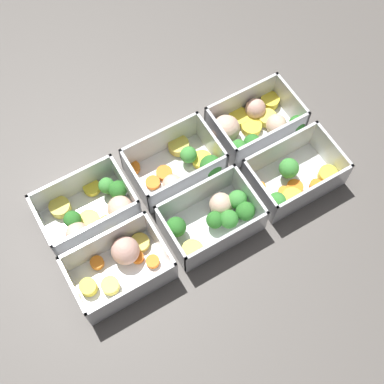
{
  "coord_description": "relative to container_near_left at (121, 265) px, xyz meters",
  "views": [
    {
      "loc": [
        -0.21,
        -0.35,
        0.85
      ],
      "look_at": [
        0.0,
        0.0,
        0.02
      ],
      "focal_mm": 50.0,
      "sensor_mm": 36.0,
      "label": 1
    }
  ],
  "objects": [
    {
      "name": "container_far_right",
      "position": [
        0.33,
        0.12,
        0.0
      ],
      "size": [
        0.17,
        0.12,
        0.07
      ],
      "color": "white",
      "rests_on": "ground_plane"
    },
    {
      "name": "container_far_center",
      "position": [
        0.17,
        0.11,
        0.0
      ],
      "size": [
        0.16,
        0.12,
        0.07
      ],
      "color": "white",
      "rests_on": "ground_plane"
    },
    {
      "name": "container_near_center",
      "position": [
        0.17,
        -0.01,
        0.0
      ],
      "size": [
        0.16,
        0.11,
        0.07
      ],
      "color": "white",
      "rests_on": "ground_plane"
    },
    {
      "name": "container_near_left",
      "position": [
        0.0,
        0.0,
        0.0
      ],
      "size": [
        0.16,
        0.11,
        0.07
      ],
      "color": "white",
      "rests_on": "ground_plane"
    },
    {
      "name": "container_near_right",
      "position": [
        0.33,
        -0.01,
        0.0
      ],
      "size": [
        0.16,
        0.11,
        0.07
      ],
      "color": "white",
      "rests_on": "ground_plane"
    },
    {
      "name": "ground_plane",
      "position": [
        0.17,
        0.05,
        -0.02
      ],
      "size": [
        4.0,
        4.0,
        0.0
      ],
      "primitive_type": "plane",
      "color": "#56514C"
    },
    {
      "name": "container_far_left",
      "position": [
        0.0,
        0.11,
        0.0
      ],
      "size": [
        0.16,
        0.12,
        0.07
      ],
      "color": "white",
      "rests_on": "ground_plane"
    }
  ]
}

